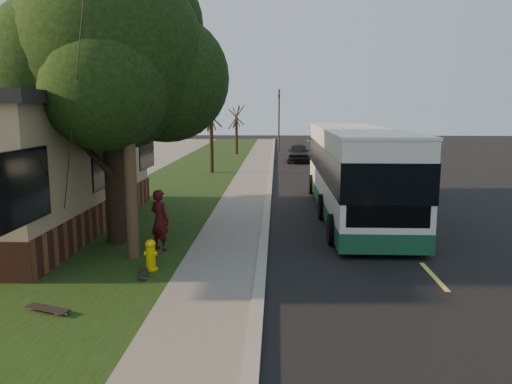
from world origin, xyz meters
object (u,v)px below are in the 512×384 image
(traffic_signal, at_px, (279,116))
(skateboard_spare, at_px, (48,309))
(skateboard_main, at_px, (143,273))
(leafy_tree, at_px, (112,59))
(bare_tree_far, at_px, (236,131))
(fire_hydrant, at_px, (151,255))
(distant_car, at_px, (298,152))
(transit_bus, at_px, (354,169))
(utility_pole, at_px, (126,75))
(skateboarder, at_px, (160,220))
(bare_tree_near, at_px, (211,137))

(traffic_signal, xyz_separation_m, skateboard_spare, (-4.42, -36.54, -3.03))
(traffic_signal, height_order, skateboard_main, traffic_signal)
(leafy_tree, height_order, bare_tree_far, leafy_tree)
(fire_hydrant, xyz_separation_m, skateboard_spare, (-1.32, -2.54, -0.30))
(fire_hydrant, xyz_separation_m, distant_car, (4.48, 24.84, 0.24))
(skateboard_spare, bearing_deg, transit_bus, 53.13)
(fire_hydrant, height_order, traffic_signal, traffic_signal)
(utility_pole, bearing_deg, skateboard_spare, -99.87)
(traffic_signal, bearing_deg, transit_bus, -84.40)
(utility_pole, distance_m, transit_bus, 9.24)
(bare_tree_far, relative_size, skateboard_main, 5.21)
(transit_bus, relative_size, distant_car, 2.92)
(skateboarder, distance_m, distant_car, 23.61)
(traffic_signal, bearing_deg, utility_pole, -96.58)
(bare_tree_far, bearing_deg, skateboard_main, -89.40)
(distant_car, bearing_deg, leafy_tree, -103.75)
(fire_hydrant, bearing_deg, skateboard_spare, -117.47)
(utility_pole, height_order, distant_car, utility_pole)
(skateboard_spare, bearing_deg, fire_hydrant, 62.53)
(leafy_tree, distance_m, transit_bus, 9.16)
(skateboard_spare, bearing_deg, leafy_tree, 92.76)
(utility_pole, height_order, bare_tree_far, utility_pole)
(utility_pole, height_order, leafy_tree, utility_pole)
(leafy_tree, xyz_separation_m, skateboard_spare, (0.25, -5.19, -5.03))
(bare_tree_far, height_order, skateboard_spare, bare_tree_far)
(bare_tree_far, height_order, distant_car, bare_tree_far)
(traffic_signal, distance_m, skateboard_main, 34.68)
(skateboard_spare, bearing_deg, utility_pole, 80.13)
(utility_pole, relative_size, skateboard_spare, 9.65)
(leafy_tree, relative_size, skateboarder, 4.73)
(skateboard_main, bearing_deg, skateboard_spare, -120.08)
(skateboard_main, xyz_separation_m, skateboard_spare, (-1.24, -2.14, 0.01))
(fire_hydrant, xyz_separation_m, bare_tree_near, (-0.90, 18.00, 1.72))
(fire_hydrant, relative_size, bare_tree_far, 0.18)
(utility_pole, xyz_separation_m, leafy_tree, (-0.87, 1.66, 0.54))
(fire_hydrant, xyz_separation_m, utility_pole, (-0.71, 0.99, 4.20))
(leafy_tree, relative_size, transit_bus, 0.67)
(transit_bus, bearing_deg, bare_tree_far, 104.93)
(fire_hydrant, bearing_deg, transit_bus, 50.15)
(fire_hydrant, relative_size, skateboarder, 0.45)
(skateboarder, xyz_separation_m, skateboard_spare, (-1.15, -4.23, -0.76))
(skateboard_main, distance_m, skateboard_spare, 2.48)
(bare_tree_far, height_order, skateboard_main, bare_tree_far)
(fire_hydrant, xyz_separation_m, skateboarder, (-0.17, 1.69, 0.46))
(traffic_signal, height_order, transit_bus, traffic_signal)
(bare_tree_far, xyz_separation_m, skateboarder, (0.23, -28.31, -1.11))
(leafy_tree, bearing_deg, distant_car, 74.75)
(bare_tree_near, xyz_separation_m, skateboarder, (0.73, -16.31, -1.26))
(bare_tree_near, bearing_deg, skateboard_spare, -91.17)
(utility_pole, xyz_separation_m, distant_car, (5.18, 23.84, -3.96))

